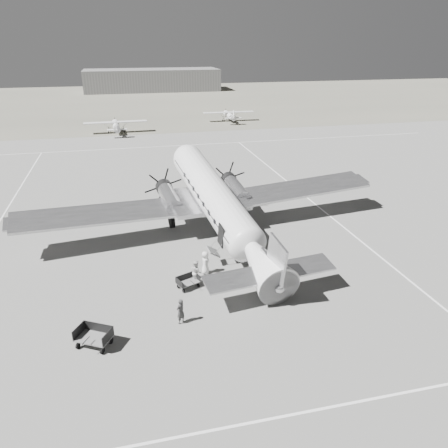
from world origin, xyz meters
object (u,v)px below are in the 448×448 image
Objects in this scene: light_plane_left at (116,127)px; baggage_cart_far at (94,337)px; dc3_airliner at (218,205)px; light_plane_right at (229,116)px; hangar_main at (152,80)px; ground_crew at (180,311)px; baggage_cart_near at (188,282)px; ramp_agent at (196,272)px; passenger at (205,263)px.

light_plane_left is 59.18m from baggage_cart_far.
dc3_airliner is 16.36× the size of baggage_cart_far.
light_plane_right is at bearing 100.19° from baggage_cart_far.
hangar_main is at bearing 100.81° from light_plane_right.
light_plane_left is at bearing -161.23° from light_plane_right.
light_plane_left is 58.23m from ground_crew.
dc3_airliner reaches higher than ground_crew.
light_plane_right is 63.96m from baggage_cart_near.
hangar_main reaches higher than light_plane_right.
ramp_agent reaches higher than baggage_cart_near.
passenger is (5.58, -52.73, -0.28)m from light_plane_left.
light_plane_left is (-12.10, -67.92, -2.16)m from hangar_main.
ground_crew is at bearing -128.02° from baggage_cart_near.
baggage_cart_far is (-13.93, -127.07, -2.75)m from hangar_main.
light_plane_right is (10.13, -60.96, -2.23)m from hangar_main.
ground_crew is at bearing 145.98° from ramp_agent.
light_plane_right is at bearing -145.13° from ground_crew.
dc3_airliner reaches higher than light_plane_right.
ground_crew is (-4.71, -10.82, -2.24)m from dc3_airliner.
ramp_agent is at bearing -104.69° from light_plane_right.
baggage_cart_far is at bearing 146.81° from passenger.
ground_crew is 4.64m from ramp_agent.
hangar_main is 25.17× the size of ramp_agent.
dc3_airliner is 18.65× the size of passenger.
dc3_airliner reaches higher than baggage_cart_far.
ramp_agent is 1.39m from passenger.
passenger reaches higher than ground_crew.
baggage_cart_far is 9.80m from passenger.
ramp_agent is at bearing 69.22° from baggage_cart_far.
ground_crew is 5.99m from passenger.
ground_crew is at bearing -105.06° from light_plane_right.
baggage_cart_near is at bearing 153.23° from passenger.
hangar_main is 61.83m from light_plane_right.
ramp_agent is at bearing -122.44° from dc3_airliner.
light_plane_right is 70.35m from baggage_cart_far.
ramp_agent is at bearing 16.16° from baggage_cart_near.
light_plane_right is 63.26m from ramp_agent.
light_plane_right is 61.97m from passenger.
baggage_cart_near is at bearing -93.76° from hangar_main.
hangar_main is at bearing -132.82° from ground_crew.
baggage_cart_near is at bearing -125.15° from dc3_airliner.
light_plane_right is at bearing 15.28° from light_plane_left.
baggage_cart_far is at bearing -96.25° from hangar_main.
hangar_main is 115.33m from dc3_airliner.
light_plane_left is at bearing 118.41° from baggage_cart_far.
baggage_cart_far is 1.14× the size of passenger.
light_plane_left reaches higher than baggage_cart_far.
passenger is at bearing -50.00° from ramp_agent.
light_plane_right is 67.88m from ground_crew.
baggage_cart_near is (-8.03, -122.28, -2.87)m from hangar_main.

